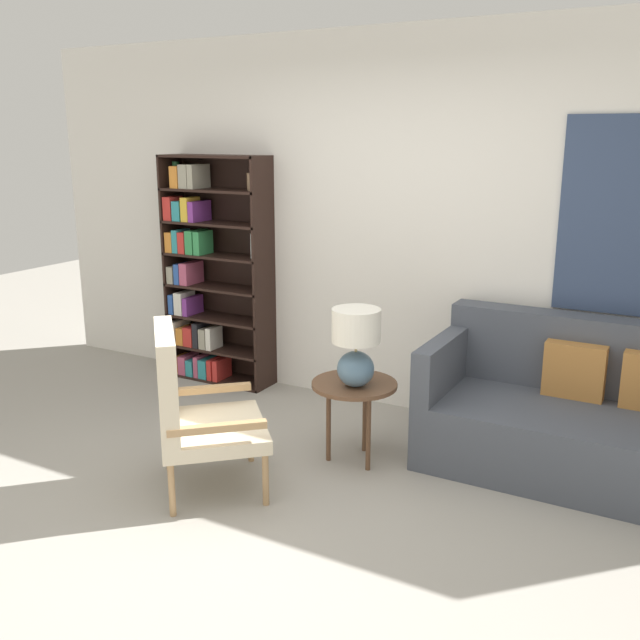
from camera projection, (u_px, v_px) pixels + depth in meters
The scene contains 7 objects.
ground_plane at pixel (236, 528), 3.70m from camera, with size 14.00×14.00×0.00m, color #9E998E.
wall_back at pixel (401, 226), 5.06m from camera, with size 6.40×0.08×2.70m.
bookshelf at pixel (207, 274), 5.77m from camera, with size 0.90×0.30×1.83m.
armchair at pixel (189, 405), 3.98m from camera, with size 0.86×0.86×0.96m.
couch at pixel (606, 424), 4.21m from camera, with size 2.08×0.90×0.89m.
side_table at pixel (354, 391), 4.36m from camera, with size 0.53×0.53×0.51m.
table_lamp at pixel (356, 343), 4.21m from camera, with size 0.29×0.29×0.48m.
Camera 1 is at (1.98, -2.68, 1.99)m, focal length 40.00 mm.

